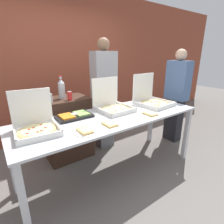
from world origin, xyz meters
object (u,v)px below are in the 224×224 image
at_px(pizza_box_near_right, 152,99).
at_px(paper_plate_front_left, 85,131).
at_px(paper_plate_front_center, 110,125).
at_px(soda_can_silver, 50,98).
at_px(person_guest_plaid, 104,94).
at_px(soda_can_colored, 70,96).
at_px(pizza_box_near_left, 36,125).
at_px(person_guest_cap, 176,95).
at_px(paper_plate_front_right, 150,114).
at_px(veggie_tray, 74,116).
at_px(pizza_box_far_left, 112,105).
at_px(soda_bottle, 61,89).

bearing_deg(pizza_box_near_right, paper_plate_front_left, -170.73).
bearing_deg(pizza_box_near_right, paper_plate_front_center, -166.77).
xyz_separation_m(soda_can_silver, person_guest_plaid, (0.91, 0.06, -0.07)).
bearing_deg(person_guest_plaid, soda_can_colored, 7.78).
relative_size(pizza_box_near_left, person_guest_cap, 0.27).
distance_m(paper_plate_front_left, soda_can_silver, 0.91).
relative_size(pizza_box_near_left, soda_can_colored, 3.65).
bearing_deg(paper_plate_front_right, soda_can_colored, 128.26).
height_order(pizza_box_near_right, soda_can_colored, pizza_box_near_right).
height_order(pizza_box_near_left, veggie_tray, pizza_box_near_left).
xyz_separation_m(pizza_box_near_left, soda_can_colored, (0.61, 0.57, 0.11)).
relative_size(pizza_box_far_left, soda_can_colored, 3.74).
xyz_separation_m(pizza_box_near_right, paper_plate_front_right, (-0.39, -0.34, -0.07)).
bearing_deg(veggie_tray, paper_plate_front_left, -101.01).
xyz_separation_m(veggie_tray, soda_can_silver, (-0.15, 0.44, 0.16)).
height_order(soda_bottle, person_guest_cap, person_guest_cap).
bearing_deg(paper_plate_front_center, veggie_tray, 114.63).
relative_size(paper_plate_front_left, paper_plate_front_right, 0.92).
height_order(pizza_box_near_left, soda_bottle, soda_bottle).
bearing_deg(soda_can_silver, paper_plate_front_center, -68.28).
bearing_deg(paper_plate_front_right, paper_plate_front_left, 178.76).
xyz_separation_m(soda_bottle, person_guest_plaid, (0.70, -0.07, -0.15)).
distance_m(pizza_box_far_left, soda_can_colored, 0.62).
height_order(paper_plate_front_center, soda_can_silver, soda_can_silver).
height_order(paper_plate_front_right, person_guest_plaid, person_guest_plaid).
xyz_separation_m(paper_plate_front_center, person_guest_plaid, (0.56, 0.96, 0.10)).
relative_size(paper_plate_front_center, soda_bottle, 0.77).
bearing_deg(person_guest_cap, pizza_box_far_left, 88.70).
bearing_deg(soda_can_colored, person_guest_cap, -14.09).
bearing_deg(soda_can_colored, paper_plate_front_right, -51.74).
relative_size(pizza_box_near_right, soda_can_colored, 4.12).
height_order(pizza_box_near_right, veggie_tray, pizza_box_near_right).
distance_m(pizza_box_near_right, soda_can_silver, 1.49).
height_order(pizza_box_far_left, soda_can_silver, pizza_box_far_left).
relative_size(pizza_box_near_left, pizza_box_near_right, 0.88).
distance_m(soda_bottle, person_guest_plaid, 0.72).
xyz_separation_m(pizza_box_near_left, pizza_box_near_right, (1.70, 0.01, 0.01)).
relative_size(veggie_tray, person_guest_plaid, 0.23).
height_order(paper_plate_front_left, person_guest_plaid, person_guest_plaid).
distance_m(veggie_tray, soda_can_colored, 0.46).
bearing_deg(soda_can_colored, paper_plate_front_center, -84.46).
distance_m(pizza_box_near_left, pizza_box_far_left, 1.05).
distance_m(paper_plate_front_center, person_guest_plaid, 1.12).
distance_m(soda_bottle, person_guest_cap, 2.03).
height_order(pizza_box_near_left, paper_plate_front_center, pizza_box_near_left).
bearing_deg(person_guest_plaid, soda_can_silver, 4.05).
bearing_deg(paper_plate_front_center, soda_can_silver, 111.72).
xyz_separation_m(pizza_box_near_right, soda_can_colored, (-1.10, 0.56, 0.10)).
bearing_deg(paper_plate_front_center, pizza_box_near_left, 155.99).
bearing_deg(paper_plate_front_right, person_guest_plaid, 93.68).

